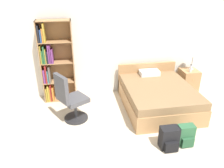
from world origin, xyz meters
TOP-DOWN VIEW (x-y plane):
  - wall_back at (0.00, 3.23)m, footprint 9.00×0.06m
  - bookshelf at (-1.72, 2.96)m, footprint 0.78×0.33m
  - bed at (0.69, 2.20)m, footprint 1.55×1.92m
  - office_chair at (-1.33, 1.91)m, footprint 0.72×0.68m
  - nightstand at (1.83, 2.86)m, footprint 0.44×0.50m
  - table_lamp at (1.88, 2.90)m, footprint 0.28×0.28m
  - water_bottle at (1.77, 2.74)m, footprint 0.06×0.06m
  - backpack_green at (0.74, 0.79)m, footprint 0.30×0.23m
  - backpack_black at (0.40, 0.75)m, footprint 0.33×0.28m

SIDE VIEW (x-z plane):
  - backpack_green at x=0.74m, z-range -0.01..0.40m
  - backpack_black at x=0.40m, z-range -0.01..0.41m
  - bed at x=0.69m, z-range -0.12..0.69m
  - nightstand at x=1.83m, z-range 0.00..0.62m
  - office_chair at x=-1.33m, z-range -0.04..1.07m
  - water_bottle at x=1.77m, z-range 0.61..0.81m
  - bookshelf at x=-1.72m, z-range -0.01..1.98m
  - table_lamp at x=1.88m, z-range 0.80..1.34m
  - wall_back at x=0.00m, z-range 0.00..2.60m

